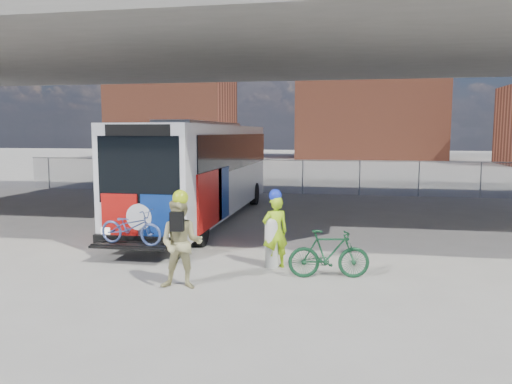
% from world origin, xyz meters
% --- Properties ---
extents(ground, '(160.00, 160.00, 0.00)m').
position_xyz_m(ground, '(0.00, 0.00, 0.00)').
color(ground, '#9E9991').
rests_on(ground, ground).
extents(bus, '(2.67, 12.98, 3.69)m').
position_xyz_m(bus, '(-2.00, 3.49, 2.11)').
color(bus, silver).
rests_on(bus, ground).
extents(overpass, '(40.00, 16.00, 7.95)m').
position_xyz_m(overpass, '(0.00, 4.00, 6.54)').
color(overpass, '#605E59').
rests_on(overpass, ground).
extents(chainlink_fence, '(30.00, 0.06, 30.00)m').
position_xyz_m(chainlink_fence, '(0.00, 12.00, 1.42)').
color(chainlink_fence, gray).
rests_on(chainlink_fence, ground).
extents(brick_buildings, '(54.00, 22.00, 12.00)m').
position_xyz_m(brick_buildings, '(1.23, 48.23, 5.42)').
color(brick_buildings, brown).
rests_on(brick_buildings, ground).
extents(smokestack, '(2.20, 2.20, 25.00)m').
position_xyz_m(smokestack, '(14.00, 55.00, 12.50)').
color(smokestack, brown).
rests_on(smokestack, ground).
extents(bollard, '(0.34, 0.34, 1.29)m').
position_xyz_m(bollard, '(1.55, -2.84, 0.69)').
color(bollard, white).
rests_on(bollard, ground).
extents(cyclist_hivis, '(0.77, 0.67, 1.94)m').
position_xyz_m(cyclist_hivis, '(1.64, -2.84, 0.93)').
color(cyclist_hivis, '#A7E117').
rests_on(cyclist_hivis, ground).
extents(cyclist_tan, '(1.01, 0.82, 2.11)m').
position_xyz_m(cyclist_tan, '(-0.08, -4.83, 1.00)').
color(cyclist_tan, tan).
rests_on(cyclist_tan, ground).
extents(bike_parked, '(1.91, 0.83, 1.11)m').
position_xyz_m(bike_parked, '(2.97, -3.50, 0.56)').
color(bike_parked, '#154427').
rests_on(bike_parked, ground).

